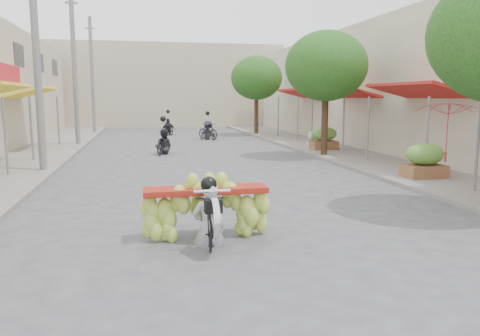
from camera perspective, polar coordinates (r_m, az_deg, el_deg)
name	(u,v)px	position (r m, az deg, el deg)	size (l,w,h in m)	color
ground	(344,326)	(5.60, 12.51, -18.33)	(120.00, 120.00, 0.00)	#545459
sidewalk_left	(16,161)	(20.28, -25.67, 0.79)	(4.00, 60.00, 0.12)	gray
sidewalk_right	(349,152)	(21.70, 13.11, 1.87)	(4.00, 60.00, 0.12)	gray
shophouse_row_right	(465,86)	(23.30, 25.78, 8.95)	(9.77, 40.00, 6.00)	beige
far_building	(165,86)	(42.59, -9.13, 9.82)	(20.00, 6.00, 7.00)	#BBAB94
utility_pole_mid	(36,50)	(16.92, -23.60, 13.02)	(0.60, 0.24, 8.00)	slate
utility_pole_far	(74,67)	(25.78, -19.54, 11.47)	(0.60, 0.24, 8.00)	slate
utility_pole_back	(92,75)	(34.72, -17.57, 10.70)	(0.60, 0.24, 8.00)	slate
street_tree_mid	(326,66)	(20.04, 10.46, 12.09)	(3.40, 3.40, 5.25)	#3A2719
street_tree_far	(257,78)	(31.47, 2.03, 10.90)	(3.40, 3.40, 5.25)	#3A2719
produce_crate_mid	(425,158)	(15.15, 21.59, 1.16)	(1.20, 0.88, 1.16)	brown
produce_crate_far	(324,136)	(22.23, 10.21, 3.81)	(1.20, 0.88, 1.16)	brown
banana_motorbike	(207,204)	(8.21, -4.01, -4.37)	(2.20, 1.81, 1.99)	black
market_umbrella	(451,100)	(13.96, 24.29, 7.59)	(2.02, 2.02, 1.71)	red
pedestrian	(312,132)	(22.77, 8.81, 4.40)	(0.87, 0.84, 1.54)	silver
bg_motorbike_a	(163,138)	(21.19, -9.33, 3.64)	(1.21, 1.91, 1.95)	black
bg_motorbike_b	(208,126)	(28.21, -3.95, 5.17)	(1.33, 1.74, 1.95)	black
bg_motorbike_c	(168,123)	(32.09, -8.74, 5.43)	(1.07, 1.70, 1.95)	black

